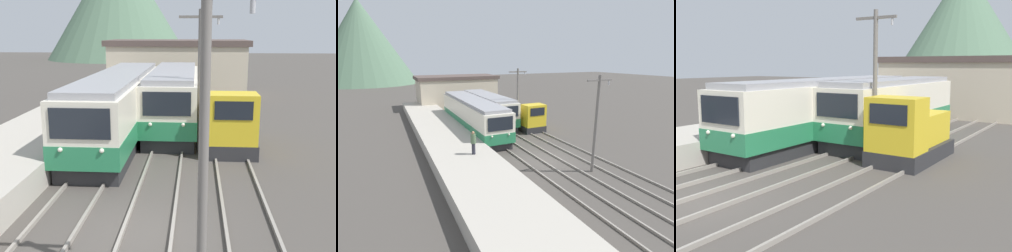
% 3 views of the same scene
% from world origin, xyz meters
% --- Properties ---
extents(ground_plane, '(200.00, 200.00, 0.00)m').
position_xyz_m(ground_plane, '(0.00, 0.00, 0.00)').
color(ground_plane, '#47423D').
extents(track_center, '(1.54, 60.00, 0.14)m').
position_xyz_m(track_center, '(0.20, 0.00, 0.07)').
color(track_center, gray).
rests_on(track_center, ground).
extents(track_right, '(1.54, 60.00, 0.14)m').
position_xyz_m(track_right, '(3.20, 0.00, 0.07)').
color(track_right, gray).
rests_on(track_right, ground).
extents(commuter_train_left, '(2.84, 15.05, 3.57)m').
position_xyz_m(commuter_train_left, '(-2.60, 10.49, 1.66)').
color(commuter_train_left, '#28282B').
rests_on(commuter_train_left, ground).
extents(commuter_train_center, '(2.84, 11.80, 3.53)m').
position_xyz_m(commuter_train_center, '(0.20, 13.18, 1.64)').
color(commuter_train_center, '#28282B').
rests_on(commuter_train_center, ground).
extents(shunting_locomotive, '(2.40, 4.91, 3.00)m').
position_xyz_m(shunting_locomotive, '(3.20, 8.78, 1.21)').
color(shunting_locomotive, '#28282B').
rests_on(shunting_locomotive, ground).
extents(catenary_mast_mid, '(2.00, 0.20, 6.72)m').
position_xyz_m(catenary_mast_mid, '(1.71, 8.23, 3.68)').
color(catenary_mast_mid, slate).
rests_on(catenary_mast_mid, ground).
extents(station_building, '(12.60, 6.30, 4.99)m').
position_xyz_m(station_building, '(-0.16, 26.00, 2.52)').
color(station_building, beige).
rests_on(station_building, ground).
extents(mountain_backdrop, '(30.54, 30.54, 24.50)m').
position_xyz_m(mountain_backdrop, '(-15.22, 75.95, 12.25)').
color(mountain_backdrop, '#517056').
rests_on(mountain_backdrop, ground).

